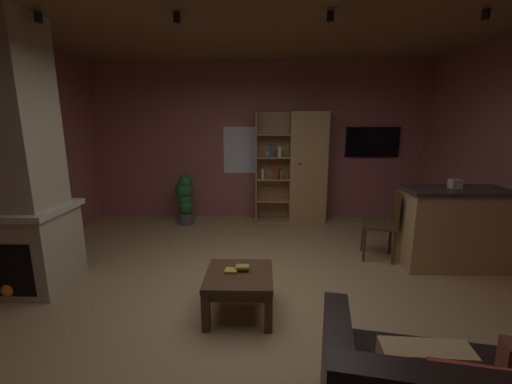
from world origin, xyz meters
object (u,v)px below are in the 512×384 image
Objects in this scene: stone_fireplace at (16,173)px; wall_mounted_tv at (372,142)px; potted_floor_plant at (185,198)px; table_book_1 at (242,267)px; coffee_table at (239,282)px; dining_chair at (386,220)px; tissue_box at (455,184)px; kitchen_bar_counter at (465,228)px; table_book_0 at (231,271)px; bookshelf_cabinet at (303,168)px.

wall_mounted_tv is (4.53, 2.73, 0.14)m from stone_fireplace.
stone_fireplace is at bearing -117.14° from potted_floor_plant.
table_book_1 is (2.36, -0.43, -0.82)m from stone_fireplace.
dining_chair is (1.83, 1.32, 0.20)m from coffee_table.
table_book_1 is 0.14× the size of potted_floor_plant.
tissue_box is at bearing 23.13° from table_book_1.
kitchen_bar_counter is 4.22m from potted_floor_plant.
table_book_0 is at bearing -68.59° from potted_floor_plant.
coffee_table is at bearing -156.16° from tissue_box.
potted_floor_plant is (1.18, 2.30, -0.80)m from stone_fireplace.
stone_fireplace reaches higher than wall_mounted_tv.
wall_mounted_tv is at bearing 55.55° from table_book_1.
stone_fireplace is at bearing 169.70° from table_book_1.
stone_fireplace is 2.56m from coffee_table.
bookshelf_cabinet is 2.65m from kitchen_bar_counter.
wall_mounted_tv reaches higher than kitchen_bar_counter.
potted_floor_plant is (-1.08, 2.76, 0.05)m from table_book_0.
stone_fireplace is at bearing 168.40° from coffee_table.
bookshelf_cabinet is 3.19m from table_book_0.
kitchen_bar_counter is at bearing -23.40° from potted_floor_plant.
table_book_1 is at bearing 59.85° from coffee_table.
bookshelf_cabinet is 2.15m from potted_floor_plant.
table_book_0 is 4.04m from wall_mounted_tv.
tissue_box is 2.14m from wall_mounted_tv.
coffee_table is at bearing -14.82° from table_book_0.
stone_fireplace reaches higher than tissue_box.
stone_fireplace is 5.15m from kitchen_bar_counter.
tissue_box is at bearing -24.06° from potted_floor_plant.
table_book_0 is at bearing -145.63° from dining_chair.
coffee_table is 4.04m from wall_mounted_tv.
table_book_0 is (-1.00, -2.98, -0.55)m from bookshelf_cabinet.
table_book_1 is at bearing -66.50° from potted_floor_plant.
wall_mounted_tv is at bearing 99.50° from tissue_box.
bookshelf_cabinet is at bearing -170.57° from wall_mounted_tv.
stone_fireplace is 5.29m from wall_mounted_tv.
potted_floor_plant is (-3.70, 1.65, -0.58)m from tissue_box.
tissue_box is at bearing 23.84° from coffee_table.
tissue_box is 4.09m from potted_floor_plant.
dining_chair is (-0.89, 0.23, 0.03)m from kitchen_bar_counter.
kitchen_bar_counter is 0.58m from tissue_box.
wall_mounted_tv is (2.17, 3.16, 0.97)m from table_book_1.
table_book_0 is 0.11m from table_book_1.
table_book_0 is at bearing -108.59° from bookshelf_cabinet.
potted_floor_plant is at bearing -173.94° from bookshelf_cabinet.
bookshelf_cabinet is 2.12× the size of dining_chair.
tissue_box is 0.14× the size of potted_floor_plant.
bookshelf_cabinet reaches higher than dining_chair.
kitchen_bar_counter is 1.76× the size of potted_floor_plant.
potted_floor_plant is at bearing 62.86° from stone_fireplace.
coffee_table is (-0.93, -3.00, -0.64)m from bookshelf_cabinet.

